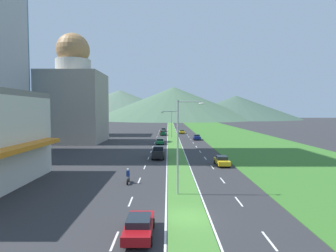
% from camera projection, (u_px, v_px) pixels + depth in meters
% --- Properties ---
extents(ground_plane, '(600.00, 600.00, 0.00)m').
position_uv_depth(ground_plane, '(187.00, 218.00, 22.58)').
color(ground_plane, '#2D2D30').
extents(grass_median, '(3.20, 240.00, 0.06)m').
position_uv_depth(grass_median, '(173.00, 140.00, 82.49)').
color(grass_median, '#477F33').
rests_on(grass_median, ground_plane).
extents(grass_verge_right, '(24.00, 240.00, 0.06)m').
position_uv_depth(grass_verge_right, '(243.00, 140.00, 82.53)').
color(grass_verge_right, '#387028').
rests_on(grass_verge_right, ground_plane).
extents(lane_dash_left_2, '(0.16, 2.80, 0.01)m').
position_uv_depth(lane_dash_left_2, '(114.00, 241.00, 18.60)').
color(lane_dash_left_2, silver).
rests_on(lane_dash_left_2, ground_plane).
extents(lane_dash_left_3, '(0.16, 2.80, 0.01)m').
position_uv_depth(lane_dash_left_3, '(130.00, 201.00, 26.60)').
color(lane_dash_left_3, silver).
rests_on(lane_dash_left_3, ground_plane).
extents(lane_dash_left_4, '(0.16, 2.80, 0.01)m').
position_uv_depth(lane_dash_left_4, '(139.00, 180.00, 34.60)').
color(lane_dash_left_4, silver).
rests_on(lane_dash_left_4, ground_plane).
extents(lane_dash_left_5, '(0.16, 2.80, 0.01)m').
position_uv_depth(lane_dash_left_5, '(144.00, 167.00, 42.60)').
color(lane_dash_left_5, silver).
rests_on(lane_dash_left_5, ground_plane).
extents(lane_dash_left_6, '(0.16, 2.80, 0.01)m').
position_uv_depth(lane_dash_left_6, '(148.00, 158.00, 50.60)').
color(lane_dash_left_6, silver).
rests_on(lane_dash_left_6, ground_plane).
extents(lane_dash_left_7, '(0.16, 2.80, 0.01)m').
position_uv_depth(lane_dash_left_7, '(150.00, 152.00, 58.60)').
color(lane_dash_left_7, silver).
rests_on(lane_dash_left_7, ground_plane).
extents(lane_dash_left_8, '(0.16, 2.80, 0.01)m').
position_uv_depth(lane_dash_left_8, '(152.00, 147.00, 66.60)').
color(lane_dash_left_8, silver).
rests_on(lane_dash_left_8, ground_plane).
extents(lane_dash_left_9, '(0.16, 2.80, 0.01)m').
position_uv_depth(lane_dash_left_9, '(154.00, 143.00, 74.60)').
color(lane_dash_left_9, silver).
rests_on(lane_dash_left_9, ground_plane).
extents(lane_dash_left_10, '(0.16, 2.80, 0.01)m').
position_uv_depth(lane_dash_left_10, '(155.00, 140.00, 82.60)').
color(lane_dash_left_10, silver).
rests_on(lane_dash_left_10, ground_plane).
extents(lane_dash_left_11, '(0.16, 2.80, 0.01)m').
position_uv_depth(lane_dash_left_11, '(156.00, 137.00, 90.60)').
color(lane_dash_left_11, silver).
rests_on(lane_dash_left_11, ground_plane).
extents(lane_dash_left_12, '(0.16, 2.80, 0.01)m').
position_uv_depth(lane_dash_left_12, '(157.00, 135.00, 98.60)').
color(lane_dash_left_12, silver).
rests_on(lane_dash_left_12, ground_plane).
extents(lane_dash_left_13, '(0.16, 2.80, 0.01)m').
position_uv_depth(lane_dash_left_13, '(158.00, 133.00, 106.60)').
color(lane_dash_left_13, silver).
rests_on(lane_dash_left_13, ground_plane).
extents(lane_dash_left_14, '(0.16, 2.80, 0.01)m').
position_uv_depth(lane_dash_left_14, '(159.00, 131.00, 114.59)').
color(lane_dash_left_14, silver).
rests_on(lane_dash_left_14, ground_plane).
extents(lane_dash_left_15, '(0.16, 2.80, 0.01)m').
position_uv_depth(lane_dash_left_15, '(159.00, 130.00, 122.59)').
color(lane_dash_left_15, silver).
rests_on(lane_dash_left_15, ground_plane).
extents(lane_dash_right_2, '(0.16, 2.80, 0.01)m').
position_uv_depth(lane_dash_right_2, '(269.00, 241.00, 18.62)').
color(lane_dash_right_2, silver).
rests_on(lane_dash_right_2, ground_plane).
extents(lane_dash_right_3, '(0.16, 2.80, 0.01)m').
position_uv_depth(lane_dash_right_3, '(238.00, 201.00, 26.62)').
color(lane_dash_right_3, silver).
rests_on(lane_dash_right_3, ground_plane).
extents(lane_dash_right_4, '(0.16, 2.80, 0.01)m').
position_uv_depth(lane_dash_right_4, '(222.00, 180.00, 34.62)').
color(lane_dash_right_4, silver).
rests_on(lane_dash_right_4, ground_plane).
extents(lane_dash_right_5, '(0.16, 2.80, 0.01)m').
position_uv_depth(lane_dash_right_5, '(212.00, 167.00, 42.62)').
color(lane_dash_right_5, silver).
rests_on(lane_dash_right_5, ground_plane).
extents(lane_dash_right_6, '(0.16, 2.80, 0.01)m').
position_uv_depth(lane_dash_right_6, '(205.00, 158.00, 50.62)').
color(lane_dash_right_6, silver).
rests_on(lane_dash_right_6, ground_plane).
extents(lane_dash_right_7, '(0.16, 2.80, 0.01)m').
position_uv_depth(lane_dash_right_7, '(200.00, 152.00, 58.62)').
color(lane_dash_right_7, silver).
rests_on(lane_dash_right_7, ground_plane).
extents(lane_dash_right_8, '(0.16, 2.80, 0.01)m').
position_uv_depth(lane_dash_right_8, '(196.00, 147.00, 66.62)').
color(lane_dash_right_8, silver).
rests_on(lane_dash_right_8, ground_plane).
extents(lane_dash_right_9, '(0.16, 2.80, 0.01)m').
position_uv_depth(lane_dash_right_9, '(193.00, 143.00, 74.62)').
color(lane_dash_right_9, silver).
rests_on(lane_dash_right_9, ground_plane).
extents(lane_dash_right_10, '(0.16, 2.80, 0.01)m').
position_uv_depth(lane_dash_right_10, '(190.00, 140.00, 82.62)').
color(lane_dash_right_10, silver).
rests_on(lane_dash_right_10, ground_plane).
extents(lane_dash_right_11, '(0.16, 2.80, 0.01)m').
position_uv_depth(lane_dash_right_11, '(188.00, 137.00, 90.62)').
color(lane_dash_right_11, silver).
rests_on(lane_dash_right_11, ground_plane).
extents(lane_dash_right_12, '(0.16, 2.80, 0.01)m').
position_uv_depth(lane_dash_right_12, '(186.00, 135.00, 98.62)').
color(lane_dash_right_12, silver).
rests_on(lane_dash_right_12, ground_plane).
extents(lane_dash_right_13, '(0.16, 2.80, 0.01)m').
position_uv_depth(lane_dash_right_13, '(185.00, 133.00, 106.62)').
color(lane_dash_right_13, silver).
rests_on(lane_dash_right_13, ground_plane).
extents(lane_dash_right_14, '(0.16, 2.80, 0.01)m').
position_uv_depth(lane_dash_right_14, '(184.00, 131.00, 114.62)').
color(lane_dash_right_14, silver).
rests_on(lane_dash_right_14, ground_plane).
extents(lane_dash_right_15, '(0.16, 2.80, 0.01)m').
position_uv_depth(lane_dash_right_15, '(183.00, 130.00, 122.62)').
color(lane_dash_right_15, silver).
rests_on(lane_dash_right_15, ground_plane).
extents(edge_line_median_left, '(0.16, 240.00, 0.01)m').
position_uv_depth(edge_line_median_left, '(167.00, 140.00, 82.48)').
color(edge_line_median_left, silver).
rests_on(edge_line_median_left, ground_plane).
extents(edge_line_median_right, '(0.16, 240.00, 0.01)m').
position_uv_depth(edge_line_median_right, '(179.00, 140.00, 82.49)').
color(edge_line_median_right, silver).
rests_on(edge_line_median_right, ground_plane).
extents(domed_building, '(15.40, 15.40, 29.03)m').
position_uv_depth(domed_building, '(73.00, 98.00, 75.93)').
color(domed_building, '#9E9384').
rests_on(domed_building, ground_plane).
extents(midrise_colored, '(13.77, 13.77, 21.04)m').
position_uv_depth(midrise_colored, '(79.00, 105.00, 96.70)').
color(midrise_colored, beige).
rests_on(midrise_colored, ground_plane).
extents(hill_far_left, '(161.55, 161.55, 31.25)m').
position_uv_depth(hill_far_left, '(119.00, 104.00, 318.56)').
color(hill_far_left, '#516B56').
rests_on(hill_far_left, ground_plane).
extents(hill_far_center, '(152.45, 152.45, 30.42)m').
position_uv_depth(hill_far_center, '(173.00, 103.00, 267.12)').
color(hill_far_center, '#47664C').
rests_on(hill_far_center, ground_plane).
extents(hill_far_right, '(122.84, 122.84, 22.89)m').
position_uv_depth(hill_far_right, '(235.00, 107.00, 279.24)').
color(hill_far_right, '#3D5647').
rests_on(hill_far_right, ground_plane).
extents(street_lamp_near, '(2.72, 0.39, 9.60)m').
position_uv_depth(street_lamp_near, '(180.00, 141.00, 28.45)').
color(street_lamp_near, '#99999E').
rests_on(street_lamp_near, ground_plane).
extents(street_lamp_mid, '(3.53, 0.33, 8.49)m').
position_uv_depth(street_lamp_mid, '(175.00, 128.00, 57.99)').
color(street_lamp_mid, '#99999E').
rests_on(street_lamp_mid, ground_plane).
extents(street_lamp_far, '(2.90, 0.39, 8.38)m').
position_uv_depth(street_lamp_far, '(172.00, 122.00, 87.43)').
color(street_lamp_far, '#99999E').
rests_on(street_lamp_far, ground_plane).
extents(car_0, '(1.85, 4.67, 1.47)m').
position_uv_depth(car_0, '(162.00, 132.00, 102.06)').
color(car_0, maroon).
rests_on(car_0, ground_plane).
extents(car_1, '(1.87, 4.75, 1.53)m').
position_uv_depth(car_1, '(162.00, 133.00, 96.83)').
color(car_1, '#0C5128').
rests_on(car_1, ground_plane).
extents(car_2, '(1.98, 4.29, 1.58)m').
position_uv_depth(car_2, '(196.00, 137.00, 81.90)').
color(car_2, navy).
rests_on(car_2, ground_plane).
extents(car_3, '(1.93, 4.34, 1.50)m').
position_uv_depth(car_3, '(160.00, 141.00, 71.12)').
color(car_3, '#0C5128').
rests_on(car_3, ground_plane).
extents(car_4, '(1.86, 4.02, 1.44)m').
position_uv_depth(car_4, '(163.00, 130.00, 113.82)').
color(car_4, black).
rests_on(car_4, ground_plane).
extents(car_5, '(1.97, 4.64, 1.46)m').
position_uv_depth(car_5, '(221.00, 161.00, 43.96)').
color(car_5, yellow).
rests_on(car_5, ground_plane).
extents(car_6, '(2.02, 4.60, 1.39)m').
position_uv_depth(car_6, '(181.00, 132.00, 103.80)').
color(car_6, yellow).
rests_on(car_6, ground_plane).
extents(car_7, '(1.97, 4.62, 1.39)m').
position_uv_depth(car_7, '(138.00, 226.00, 19.23)').
color(car_7, maroon).
rests_on(car_7, ground_plane).
extents(pickup_truck_0, '(2.18, 5.40, 2.00)m').
position_uv_depth(pickup_truck_0, '(158.00, 153.00, 50.72)').
color(pickup_truck_0, black).
rests_on(pickup_truck_0, ground_plane).
extents(motorcycle_rider, '(0.36, 2.00, 1.80)m').
position_uv_depth(motorcycle_rider, '(128.00, 177.00, 33.14)').
color(motorcycle_rider, black).
rests_on(motorcycle_rider, ground_plane).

